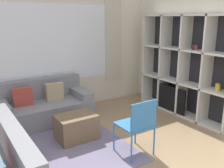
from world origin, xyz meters
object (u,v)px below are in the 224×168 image
object	(u,v)px
shelving_unit	(185,68)
couch_main	(43,107)
folding_chair	(138,123)
ottoman	(76,127)

from	to	relation	value
shelving_unit	couch_main	world-z (taller)	shelving_unit
shelving_unit	couch_main	bearing A→B (deg)	155.35
couch_main	folding_chair	bearing A→B (deg)	-69.80
couch_main	ottoman	size ratio (longest dim) A/B	2.78
folding_chair	couch_main	bearing A→B (deg)	-69.80
ottoman	couch_main	bearing A→B (deg)	101.06
couch_main	folding_chair	xyz separation A→B (m)	(0.73, -2.00, 0.23)
shelving_unit	couch_main	distance (m)	2.94
shelving_unit	ottoman	distance (m)	2.52
ottoman	folding_chair	xyz separation A→B (m)	(0.53, -0.94, 0.30)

